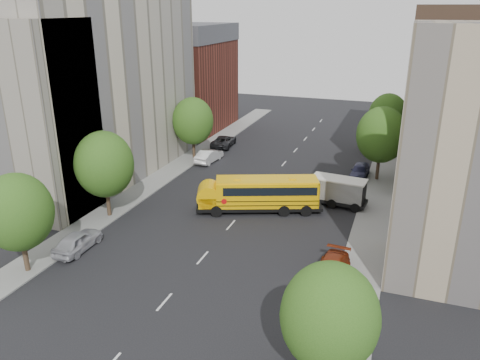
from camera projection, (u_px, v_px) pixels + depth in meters
The scene contains 24 objects.
ground at pixel (239, 216), 42.38m from camera, with size 120.00×120.00×0.00m, color black.
sidewalk_left at pixel (155, 182), 50.43m from camera, with size 3.00×80.00×0.12m, color slate.
sidewalk_right at pixel (374, 212), 43.11m from camera, with size 3.00×80.00×0.12m, color slate.
lane_markings at pixel (270, 180), 51.20m from camera, with size 0.15×64.00×0.01m, color silver.
building_left_cream at pixel (100, 85), 49.91m from camera, with size 10.00×26.00×20.00m, color beige.
building_left_redbrick at pixel (190, 86), 70.53m from camera, with size 10.00×15.00×13.00m, color maroon.
building_left_near at pixel (29, 119), 41.18m from camera, with size 10.00×7.00×17.00m, color tan.
building_right_near at pixel (480, 163), 29.73m from camera, with size 10.00×7.00×17.00m, color tan.
building_right_far at pixel (455, 92), 51.15m from camera, with size 10.00×22.00×18.00m, color tan.
building_right_sidewall at pixel (464, 113), 41.45m from camera, with size 10.10×0.30×18.00m, color brown.
street_tree_0 at pixel (18, 212), 31.92m from camera, with size 4.80×4.80×7.41m.
street_tree_1 at pixel (104, 164), 40.63m from camera, with size 5.12×5.12×7.90m.
street_tree_2 at pixel (193, 121), 56.54m from camera, with size 4.99×4.99×7.71m.
street_tree_3 at pixel (330, 317), 21.46m from camera, with size 4.61×4.61×7.11m.
street_tree_4 at pixel (381, 135), 49.46m from camera, with size 5.25×5.25×8.10m.
street_tree_5 at pixel (388, 115), 60.17m from camera, with size 4.86×4.86×7.51m.
school_bus at pixel (258, 193), 42.83m from camera, with size 11.65×6.55×3.25m.
safari_truck at pixel (334, 190), 44.40m from camera, with size 6.53×2.98×2.71m.
parked_car_0 at pixel (78, 241), 36.20m from camera, with size 1.85×4.61×1.57m, color #B0B0B7.
parked_car_1 at pixel (209, 156), 56.88m from camera, with size 1.65×4.74×1.56m, color silver.
parked_car_2 at pixel (224, 141), 63.21m from camera, with size 2.48×5.39×1.50m, color black.
parked_car_3 at pixel (331, 270), 32.25m from camera, with size 2.06×5.07×1.47m, color maroon.
parked_car_4 at pixel (360, 171), 51.75m from camera, with size 1.82×4.51×1.54m, color #302F53.
parked_car_5 at pixel (368, 143), 62.55m from camera, with size 1.53×4.38×1.44m, color gray.
Camera 1 is at (13.21, -36.25, 17.83)m, focal length 35.00 mm.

